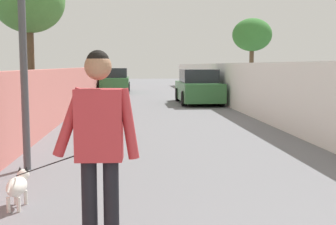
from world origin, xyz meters
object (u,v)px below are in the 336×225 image
at_px(tree_left_far, 29,1).
at_px(car_far, 115,81).
at_px(tree_right_near, 252,36).
at_px(dog, 18,185).
at_px(person_skateboarder, 99,139).
at_px(car_near, 198,88).

distance_m(tree_left_far, car_far, 13.61).
height_order(tree_right_near, dog, tree_right_near).
xyz_separation_m(tree_right_near, person_skateboarder, (-16.65, 5.89, -2.00)).
relative_size(person_skateboarder, car_far, 0.42).
height_order(person_skateboarder, dog, person_skateboarder).
bearing_deg(car_far, person_skateboarder, -177.86).
xyz_separation_m(person_skateboarder, car_far, (23.75, 0.89, -0.40)).
bearing_deg(car_near, dog, 162.84).
xyz_separation_m(tree_left_far, person_skateboarder, (-10.65, -3.02, -2.61)).
distance_m(person_skateboarder, car_far, 23.77).
xyz_separation_m(car_near, car_far, (8.11, 4.08, 0.00)).
distance_m(person_skateboarder, car_near, 15.97).
height_order(tree_right_near, tree_left_far, tree_left_far).
bearing_deg(car_far, car_near, -153.33).
distance_m(dog, car_near, 14.61).
relative_size(tree_right_near, car_far, 0.94).
bearing_deg(person_skateboarder, car_far, 2.14).
relative_size(tree_left_far, dog, 2.38).
bearing_deg(car_near, person_skateboarder, 168.48).
distance_m(tree_left_far, car_near, 8.51).
distance_m(tree_left_far, person_skateboarder, 11.37).
bearing_deg(car_far, tree_right_near, -136.34).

